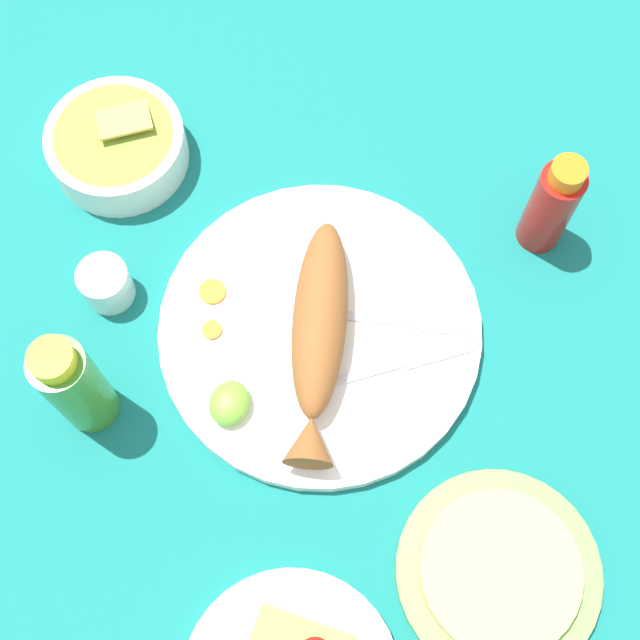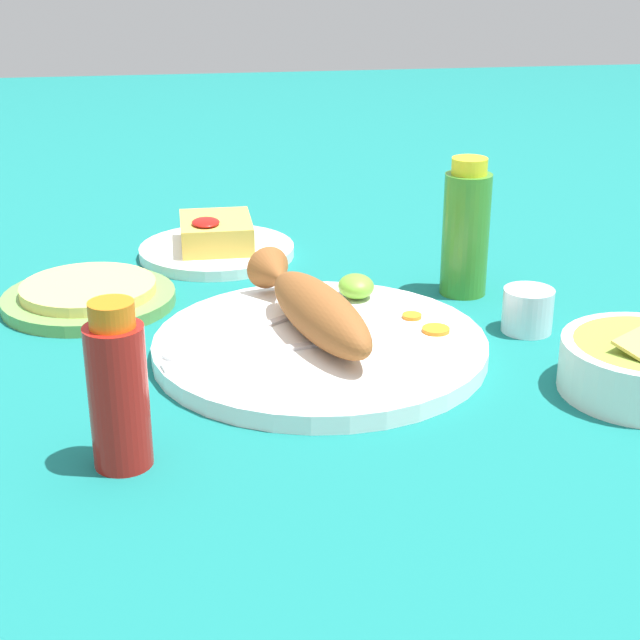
{
  "view_description": "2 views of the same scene",
  "coord_description": "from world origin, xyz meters",
  "px_view_note": "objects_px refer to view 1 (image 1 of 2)",
  "views": [
    {
      "loc": [
        -0.31,
        -0.11,
        0.88
      ],
      "look_at": [
        0.0,
        0.0,
        0.04
      ],
      "focal_mm": 50.0,
      "sensor_mm": 36.0,
      "label": 1
    },
    {
      "loc": [
        0.89,
        -0.14,
        0.41
      ],
      "look_at": [
        0.0,
        0.0,
        0.04
      ],
      "focal_mm": 55.0,
      "sensor_mm": 36.0,
      "label": 2
    }
  ],
  "objects_px": {
    "fork_near": "(403,321)",
    "salt_cup": "(107,285)",
    "fork_far": "(397,364)",
    "fried_fish": "(319,335)",
    "main_plate": "(320,330)",
    "hot_sauce_bottle_green": "(74,385)",
    "guacamole_bowl": "(117,145)",
    "hot_sauce_bottle_red": "(552,205)",
    "tortilla_plate": "(498,572)"
  },
  "relations": [
    {
      "from": "fork_near",
      "to": "salt_cup",
      "type": "distance_m",
      "value": 0.31
    },
    {
      "from": "fork_far",
      "to": "fried_fish",
      "type": "bearing_deg",
      "value": 148.11
    },
    {
      "from": "main_plate",
      "to": "hot_sauce_bottle_green",
      "type": "bearing_deg",
      "value": 128.18
    },
    {
      "from": "fried_fish",
      "to": "hot_sauce_bottle_green",
      "type": "xyz_separation_m",
      "value": [
        -0.13,
        0.2,
        0.03
      ]
    },
    {
      "from": "main_plate",
      "to": "guacamole_bowl",
      "type": "distance_m",
      "value": 0.31
    },
    {
      "from": "main_plate",
      "to": "fork_near",
      "type": "distance_m",
      "value": 0.09
    },
    {
      "from": "main_plate",
      "to": "hot_sauce_bottle_red",
      "type": "xyz_separation_m",
      "value": [
        0.19,
        -0.19,
        0.06
      ]
    },
    {
      "from": "hot_sauce_bottle_red",
      "to": "main_plate",
      "type": "bearing_deg",
      "value": 134.85
    },
    {
      "from": "fork_near",
      "to": "fork_far",
      "type": "xyz_separation_m",
      "value": [
        -0.05,
        -0.01,
        0.0
      ]
    },
    {
      "from": "hot_sauce_bottle_green",
      "to": "fork_far",
      "type": "bearing_deg",
      "value": -63.74
    },
    {
      "from": "main_plate",
      "to": "fork_near",
      "type": "height_order",
      "value": "fork_near"
    },
    {
      "from": "main_plate",
      "to": "guacamole_bowl",
      "type": "relative_size",
      "value": 2.2
    },
    {
      "from": "main_plate",
      "to": "salt_cup",
      "type": "distance_m",
      "value": 0.23
    },
    {
      "from": "fork_near",
      "to": "hot_sauce_bottle_green",
      "type": "height_order",
      "value": "hot_sauce_bottle_green"
    },
    {
      "from": "fork_far",
      "to": "salt_cup",
      "type": "bearing_deg",
      "value": 147.47
    },
    {
      "from": "fried_fish",
      "to": "main_plate",
      "type": "bearing_deg",
      "value": 0.0
    },
    {
      "from": "fried_fish",
      "to": "guacamole_bowl",
      "type": "relative_size",
      "value": 1.7
    },
    {
      "from": "main_plate",
      "to": "fried_fish",
      "type": "bearing_deg",
      "value": -165.52
    },
    {
      "from": "fried_fish",
      "to": "hot_sauce_bottle_red",
      "type": "bearing_deg",
      "value": -56.21
    },
    {
      "from": "fried_fish",
      "to": "hot_sauce_bottle_green",
      "type": "relative_size",
      "value": 1.62
    },
    {
      "from": "hot_sauce_bottle_red",
      "to": "tortilla_plate",
      "type": "relative_size",
      "value": 0.72
    },
    {
      "from": "main_plate",
      "to": "tortilla_plate",
      "type": "distance_m",
      "value": 0.3
    },
    {
      "from": "fork_near",
      "to": "tortilla_plate",
      "type": "xyz_separation_m",
      "value": [
        -0.21,
        -0.16,
        -0.01
      ]
    },
    {
      "from": "fork_far",
      "to": "hot_sauce_bottle_red",
      "type": "height_order",
      "value": "hot_sauce_bottle_red"
    },
    {
      "from": "salt_cup",
      "to": "guacamole_bowl",
      "type": "relative_size",
      "value": 0.35
    },
    {
      "from": "fork_far",
      "to": "hot_sauce_bottle_green",
      "type": "distance_m",
      "value": 0.32
    },
    {
      "from": "guacamole_bowl",
      "to": "fork_far",
      "type": "bearing_deg",
      "value": -110.9
    },
    {
      "from": "salt_cup",
      "to": "main_plate",
      "type": "bearing_deg",
      "value": -82.7
    },
    {
      "from": "hot_sauce_bottle_green",
      "to": "tortilla_plate",
      "type": "xyz_separation_m",
      "value": [
        -0.03,
        -0.43,
        -0.07
      ]
    },
    {
      "from": "salt_cup",
      "to": "tortilla_plate",
      "type": "xyz_separation_m",
      "value": [
        -0.15,
        -0.47,
        -0.01
      ]
    },
    {
      "from": "guacamole_bowl",
      "to": "hot_sauce_bottle_red",
      "type": "bearing_deg",
      "value": -82.76
    },
    {
      "from": "fork_far",
      "to": "guacamole_bowl",
      "type": "relative_size",
      "value": 1.04
    },
    {
      "from": "hot_sauce_bottle_red",
      "to": "hot_sauce_bottle_green",
      "type": "bearing_deg",
      "value": 131.65
    },
    {
      "from": "hot_sauce_bottle_green",
      "to": "hot_sauce_bottle_red",
      "type": "bearing_deg",
      "value": -48.35
    },
    {
      "from": "fork_far",
      "to": "hot_sauce_bottle_red",
      "type": "relative_size",
      "value": 1.14
    },
    {
      "from": "main_plate",
      "to": "hot_sauce_bottle_red",
      "type": "bearing_deg",
      "value": -45.15
    },
    {
      "from": "main_plate",
      "to": "tortilla_plate",
      "type": "height_order",
      "value": "main_plate"
    },
    {
      "from": "fork_near",
      "to": "guacamole_bowl",
      "type": "relative_size",
      "value": 1.2
    },
    {
      "from": "hot_sauce_bottle_red",
      "to": "guacamole_bowl",
      "type": "distance_m",
      "value": 0.48
    },
    {
      "from": "fork_far",
      "to": "salt_cup",
      "type": "distance_m",
      "value": 0.32
    },
    {
      "from": "main_plate",
      "to": "tortilla_plate",
      "type": "bearing_deg",
      "value": -126.44
    },
    {
      "from": "guacamole_bowl",
      "to": "fried_fish",
      "type": "bearing_deg",
      "value": -116.98
    },
    {
      "from": "main_plate",
      "to": "fork_near",
      "type": "xyz_separation_m",
      "value": [
        0.03,
        -0.08,
        0.01
      ]
    },
    {
      "from": "salt_cup",
      "to": "fried_fish",
      "type": "bearing_deg",
      "value": -87.37
    },
    {
      "from": "fried_fish",
      "to": "guacamole_bowl",
      "type": "xyz_separation_m",
      "value": [
        0.15,
        0.29,
        -0.02
      ]
    },
    {
      "from": "fried_fish",
      "to": "hot_sauce_bottle_red",
      "type": "height_order",
      "value": "hot_sauce_bottle_red"
    },
    {
      "from": "hot_sauce_bottle_green",
      "to": "tortilla_plate",
      "type": "height_order",
      "value": "hot_sauce_bottle_green"
    },
    {
      "from": "guacamole_bowl",
      "to": "tortilla_plate",
      "type": "distance_m",
      "value": 0.6
    },
    {
      "from": "main_plate",
      "to": "fork_far",
      "type": "height_order",
      "value": "fork_far"
    },
    {
      "from": "hot_sauce_bottle_green",
      "to": "salt_cup",
      "type": "xyz_separation_m",
      "value": [
        0.12,
        0.03,
        -0.06
      ]
    }
  ]
}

